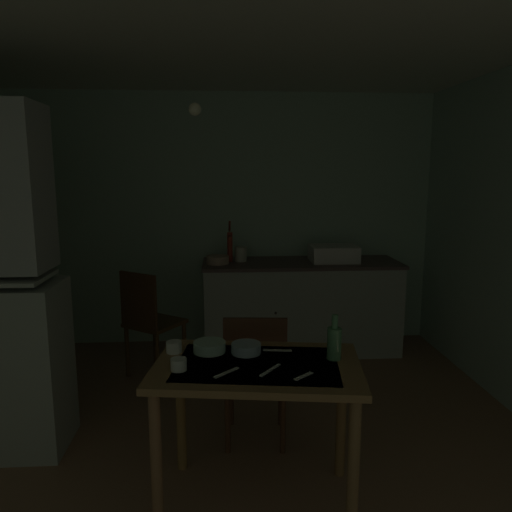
% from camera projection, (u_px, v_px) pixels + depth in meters
% --- Properties ---
extents(ground_plane, '(5.17, 5.17, 0.00)m').
position_uv_depth(ground_plane, '(223.00, 438.00, 3.20)').
color(ground_plane, '#91664D').
extents(wall_back, '(4.27, 0.10, 2.47)m').
position_uv_depth(wall_back, '(222.00, 220.00, 4.89)').
color(wall_back, '#ACCAB7').
rests_on(wall_back, ground).
extents(ceiling_slab, '(4.27, 3.88, 0.10)m').
position_uv_depth(ceiling_slab, '(218.00, 28.00, 2.76)').
color(ceiling_slab, silver).
extents(counter_cabinet, '(1.86, 0.64, 0.87)m').
position_uv_depth(counter_cabinet, '(301.00, 306.00, 4.71)').
color(counter_cabinet, '#ACB0AB').
rests_on(counter_cabinet, ground).
extents(sink_basin, '(0.44, 0.34, 0.15)m').
position_uv_depth(sink_basin, '(334.00, 253.00, 4.64)').
color(sink_basin, white).
rests_on(sink_basin, counter_cabinet).
extents(hand_pump, '(0.05, 0.27, 0.39)m').
position_uv_depth(hand_pump, '(230.00, 244.00, 4.61)').
color(hand_pump, maroon).
rests_on(hand_pump, counter_cabinet).
extents(mixing_bowl_counter, '(0.21, 0.21, 0.07)m').
position_uv_depth(mixing_bowl_counter, '(218.00, 260.00, 4.53)').
color(mixing_bowl_counter, tan).
rests_on(mixing_bowl_counter, counter_cabinet).
extents(stoneware_crock, '(0.11, 0.11, 0.14)m').
position_uv_depth(stoneware_crock, '(241.00, 254.00, 4.64)').
color(stoneware_crock, beige).
rests_on(stoneware_crock, counter_cabinet).
extents(dining_table, '(1.11, 0.78, 0.77)m').
position_uv_depth(dining_table, '(257.00, 386.00, 2.48)').
color(dining_table, olive).
rests_on(dining_table, ground).
extents(chair_far_side, '(0.43, 0.43, 0.87)m').
position_uv_depth(chair_far_side, '(255.00, 374.00, 3.06)').
color(chair_far_side, '#502E1B').
rests_on(chair_far_side, ground).
extents(chair_by_counter, '(0.56, 0.56, 0.92)m').
position_uv_depth(chair_by_counter, '(149.00, 320.00, 4.08)').
color(chair_by_counter, '#4D3116').
rests_on(chair_by_counter, ground).
extents(serving_bowl_wide, '(0.16, 0.16, 0.05)m').
position_uv_depth(serving_bowl_wide, '(246.00, 348.00, 2.59)').
color(serving_bowl_wide, '#9EB2C6').
rests_on(serving_bowl_wide, dining_table).
extents(soup_bowl_small, '(0.17, 0.17, 0.06)m').
position_uv_depth(soup_bowl_small, '(209.00, 347.00, 2.61)').
color(soup_bowl_small, '#ADD1C1').
rests_on(soup_bowl_small, dining_table).
extents(mug_tall, '(0.08, 0.08, 0.06)m').
position_uv_depth(mug_tall, '(174.00, 347.00, 2.60)').
color(mug_tall, white).
rests_on(mug_tall, dining_table).
extents(teacup_cream, '(0.08, 0.08, 0.06)m').
position_uv_depth(teacup_cream, '(179.00, 364.00, 2.37)').
color(teacup_cream, white).
rests_on(teacup_cream, dining_table).
extents(glass_bottle, '(0.07, 0.07, 0.23)m').
position_uv_depth(glass_bottle, '(334.00, 342.00, 2.50)').
color(glass_bottle, '#4C7F56').
rests_on(glass_bottle, dining_table).
extents(table_knife, '(0.12, 0.15, 0.00)m').
position_uv_depth(table_knife, '(270.00, 370.00, 2.37)').
color(table_knife, silver).
rests_on(table_knife, dining_table).
extents(teaspoon_near_bowl, '(0.16, 0.04, 0.00)m').
position_uv_depth(teaspoon_near_bowl, '(277.00, 350.00, 2.63)').
color(teaspoon_near_bowl, beige).
rests_on(teaspoon_near_bowl, dining_table).
extents(teaspoon_by_cup, '(0.11, 0.09, 0.00)m').
position_uv_depth(teaspoon_by_cup, '(304.00, 376.00, 2.30)').
color(teaspoon_by_cup, beige).
rests_on(teaspoon_by_cup, dining_table).
extents(serving_spoon, '(0.13, 0.12, 0.00)m').
position_uv_depth(serving_spoon, '(226.00, 373.00, 2.34)').
color(serving_spoon, beige).
rests_on(serving_spoon, dining_table).
extents(pendant_bulb, '(0.08, 0.08, 0.08)m').
position_uv_depth(pendant_bulb, '(195.00, 109.00, 2.99)').
color(pendant_bulb, '#F9EFCC').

